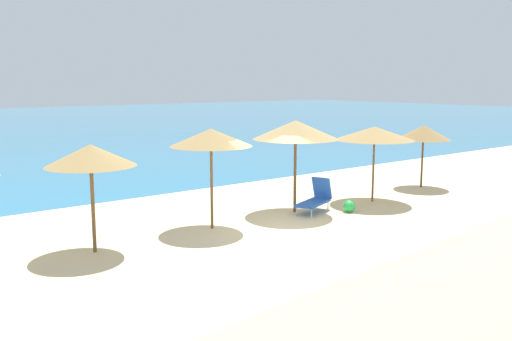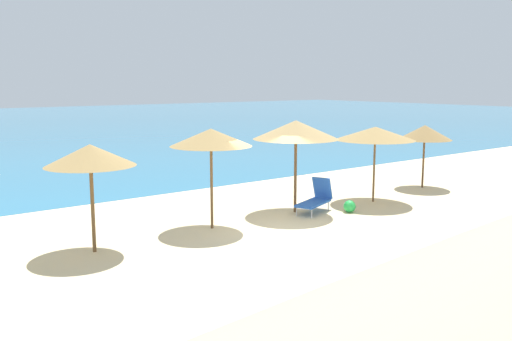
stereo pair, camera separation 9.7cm
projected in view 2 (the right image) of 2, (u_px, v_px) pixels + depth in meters
ground_plane at (284, 232)px, 15.30m from camera, size 160.00×160.00×0.00m
beach_umbrella_1 at (90, 155)px, 13.14m from camera, size 2.14×2.14×2.62m
beach_umbrella_2 at (211, 138)px, 15.28m from camera, size 2.27×2.27×2.80m
beach_umbrella_3 at (296, 130)px, 17.21m from camera, size 2.66×2.66×2.89m
beach_umbrella_4 at (375, 134)px, 18.80m from camera, size 2.69×2.69×2.57m
beach_umbrella_5 at (425, 133)px, 21.40m from camera, size 2.06×2.06×2.42m
lounge_chair_0 at (316, 199)px, 17.58m from camera, size 1.67×1.11×1.05m
beach_ball at (350, 206)px, 17.55m from camera, size 0.39×0.39×0.39m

